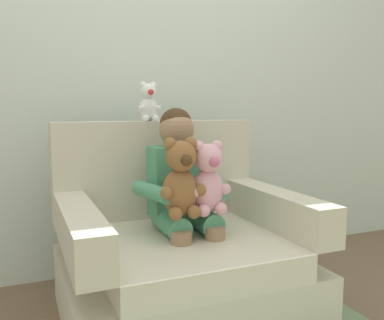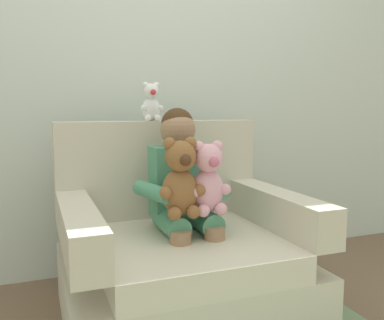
# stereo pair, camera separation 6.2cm
# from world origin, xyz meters

# --- Properties ---
(ground_plane) EXTENTS (8.00, 8.00, 0.00)m
(ground_plane) POSITION_xyz_m (0.00, 0.00, 0.00)
(ground_plane) COLOR brown
(back_wall) EXTENTS (6.00, 0.10, 2.60)m
(back_wall) POSITION_xyz_m (0.00, 0.74, 1.30)
(back_wall) COLOR silver
(back_wall) RESTS_ON ground
(armchair) EXTENTS (1.08, 0.91, 0.91)m
(armchair) POSITION_xyz_m (0.00, 0.05, 0.29)
(armchair) COLOR beige
(armchair) RESTS_ON ground
(seated_child) EXTENTS (0.45, 0.39, 0.82)m
(seated_child) POSITION_xyz_m (0.03, 0.07, 0.61)
(seated_child) COLOR #4C9370
(seated_child) RESTS_ON armchair
(plush_brown) EXTENTS (0.21, 0.17, 0.35)m
(plush_brown) POSITION_xyz_m (-0.04, -0.08, 0.67)
(plush_brown) COLOR brown
(plush_brown) RESTS_ON armchair
(plush_pink) EXTENTS (0.19, 0.16, 0.33)m
(plush_pink) POSITION_xyz_m (0.09, -0.08, 0.66)
(plush_pink) COLOR #EAA8BC
(plush_pink) RESTS_ON armchair
(plush_white_on_backrest) EXTENTS (0.12, 0.10, 0.21)m
(plush_white_on_backrest) POSITION_xyz_m (-0.04, 0.38, 1.01)
(plush_white_on_backrest) COLOR white
(plush_white_on_backrest) RESTS_ON armchair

